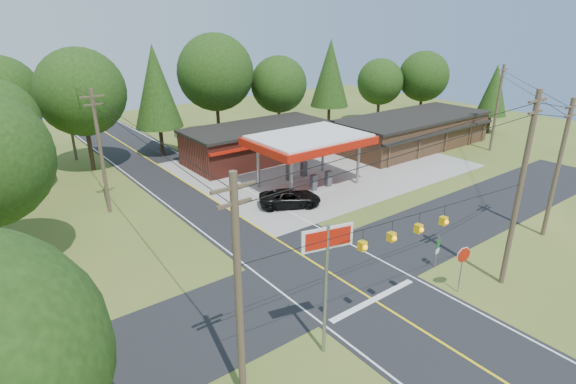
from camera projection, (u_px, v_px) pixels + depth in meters
ground at (330, 273)px, 27.99m from camera, size 120.00×120.00×0.00m
main_highway at (330, 273)px, 27.99m from camera, size 8.00×120.00×0.02m
cross_road at (330, 273)px, 27.98m from camera, size 70.00×7.00×0.02m
lane_center_yellow at (330, 273)px, 27.98m from camera, size 0.15×110.00×0.00m
gas_canopy at (309, 141)px, 41.16m from camera, size 10.60×7.40×4.88m
convenience_store at (258, 142)px, 49.98m from camera, size 16.40×7.55×3.80m
strip_building at (412, 131)px, 54.94m from camera, size 20.40×8.75×3.80m
utility_pole_near_right at (520, 190)px, 24.87m from camera, size 1.80×0.30×11.50m
utility_pole_near_left at (238, 291)px, 17.03m from camera, size 1.80×0.30×10.00m
utility_pole_far_left at (100, 151)px, 34.93m from camera, size 1.80×0.30×10.00m
utility_pole_right_b at (558, 167)px, 31.05m from camera, size 1.80×0.30×10.00m
utility_pole_far_right at (497, 107)px, 51.96m from camera, size 1.80×0.30×10.00m
utility_pole_north at (69, 118)px, 48.54m from camera, size 0.30×0.30×9.50m
overhead_beacons at (407, 219)px, 20.72m from camera, size 17.04×2.04×1.03m
treeline_backdrop at (172, 99)px, 43.53m from camera, size 70.27×51.59×13.30m
suv_car at (290, 198)px, 37.68m from camera, size 6.99×6.99×1.44m
sedan_car at (296, 151)px, 51.09m from camera, size 5.06×5.06×1.28m
big_stop_sign at (327, 261)px, 19.66m from camera, size 2.43×0.67×6.68m
octagonal_stop_sign at (463, 258)px, 25.26m from camera, size 0.99×0.26×2.95m
route_sign_post at (437, 249)px, 28.16m from camera, size 0.46×0.12×2.25m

